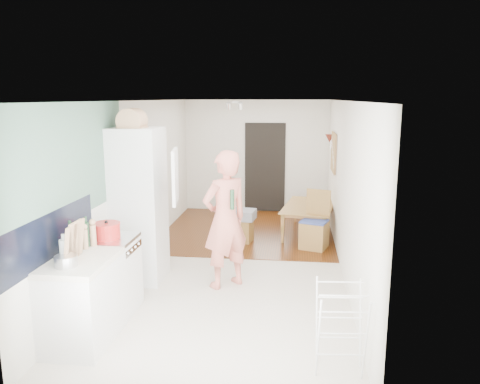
% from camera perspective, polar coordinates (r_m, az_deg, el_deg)
% --- Properties ---
extents(room_shell, '(3.20, 7.00, 2.50)m').
position_cam_1_polar(room_shell, '(7.06, -0.44, 0.87)').
color(room_shell, white).
rests_on(room_shell, ground).
extents(floor, '(3.20, 7.00, 0.01)m').
position_cam_1_polar(floor, '(7.39, -0.42, -8.70)').
color(floor, beige).
rests_on(floor, ground).
extents(wood_floor_overlay, '(3.20, 3.30, 0.01)m').
position_cam_1_polar(wood_floor_overlay, '(9.14, 1.05, -4.69)').
color(wood_floor_overlay, '#562609').
rests_on(wood_floor_overlay, room_shell).
extents(sage_wall_panel, '(0.02, 3.00, 1.30)m').
position_cam_1_polar(sage_wall_panel, '(5.52, -19.86, 3.52)').
color(sage_wall_panel, slate).
rests_on(sage_wall_panel, room_shell).
extents(tile_splashback, '(0.02, 1.90, 0.50)m').
position_cam_1_polar(tile_splashback, '(5.18, -21.99, -5.06)').
color(tile_splashback, black).
rests_on(tile_splashback, room_shell).
extents(doorway_recess, '(0.90, 0.04, 2.00)m').
position_cam_1_polar(doorway_recess, '(10.50, 3.06, 2.97)').
color(doorway_recess, black).
rests_on(doorway_recess, room_shell).
extents(base_cabinet, '(0.60, 0.90, 0.86)m').
position_cam_1_polar(base_cabinet, '(5.29, -18.62, -12.76)').
color(base_cabinet, silver).
rests_on(base_cabinet, room_shell).
extents(worktop, '(0.62, 0.92, 0.06)m').
position_cam_1_polar(worktop, '(5.13, -18.95, -8.05)').
color(worktop, silver).
rests_on(worktop, room_shell).
extents(range_cooker, '(0.60, 0.60, 0.88)m').
position_cam_1_polar(range_cooker, '(5.92, -15.51, -9.84)').
color(range_cooker, silver).
rests_on(range_cooker, room_shell).
extents(cooker_top, '(0.60, 0.60, 0.04)m').
position_cam_1_polar(cooker_top, '(5.77, -15.75, -5.57)').
color(cooker_top, silver).
rests_on(cooker_top, room_shell).
extents(fridge_housing, '(0.66, 0.66, 2.15)m').
position_cam_1_polar(fridge_housing, '(6.64, -12.25, -1.63)').
color(fridge_housing, silver).
rests_on(fridge_housing, room_shell).
extents(fridge_door, '(0.14, 0.56, 0.70)m').
position_cam_1_polar(fridge_door, '(6.09, -7.92, 1.92)').
color(fridge_door, silver).
rests_on(fridge_door, room_shell).
extents(fridge_interior, '(0.02, 0.52, 0.66)m').
position_cam_1_polar(fridge_interior, '(6.45, -9.82, 2.40)').
color(fridge_interior, white).
rests_on(fridge_interior, room_shell).
extents(pinboard, '(0.03, 0.90, 0.70)m').
position_cam_1_polar(pinboard, '(8.87, 11.37, 4.78)').
color(pinboard, tan).
rests_on(pinboard, room_shell).
extents(pinboard_frame, '(0.00, 0.94, 0.74)m').
position_cam_1_polar(pinboard_frame, '(8.87, 11.27, 4.78)').
color(pinboard_frame, '#A36F3A').
rests_on(pinboard_frame, room_shell).
extents(wall_sconce, '(0.18, 0.18, 0.16)m').
position_cam_1_polar(wall_sconce, '(9.49, 10.88, 6.43)').
color(wall_sconce, maroon).
rests_on(wall_sconce, room_shell).
extents(person, '(0.96, 0.93, 2.21)m').
position_cam_1_polar(person, '(6.24, -1.82, -1.90)').
color(person, '#DF7866').
rests_on(person, floor).
extents(dining_table, '(0.94, 1.44, 0.47)m').
position_cam_1_polar(dining_table, '(8.95, 8.52, -3.64)').
color(dining_table, '#A36F3A').
rests_on(dining_table, floor).
extents(dining_chair, '(0.53, 0.53, 1.00)m').
position_cam_1_polar(dining_chair, '(8.04, 9.07, -3.43)').
color(dining_chair, '#A36F3A').
rests_on(dining_chair, floor).
extents(stool, '(0.38, 0.38, 0.42)m').
position_cam_1_polar(stool, '(8.39, 0.36, -4.73)').
color(stool, '#A36F3A').
rests_on(stool, floor).
extents(grey_drape, '(0.43, 0.43, 0.17)m').
position_cam_1_polar(grey_drape, '(8.30, 0.48, -2.79)').
color(grey_drape, gray).
rests_on(grey_drape, stool).
extents(drying_rack, '(0.47, 0.43, 0.85)m').
position_cam_1_polar(drying_rack, '(4.63, 12.13, -16.07)').
color(drying_rack, silver).
rests_on(drying_rack, floor).
extents(bread_bin, '(0.41, 0.39, 0.18)m').
position_cam_1_polar(bread_bin, '(6.41, -13.02, 8.44)').
color(bread_bin, tan).
rests_on(bread_bin, fridge_housing).
extents(red_casserole, '(0.35, 0.35, 0.19)m').
position_cam_1_polar(red_casserole, '(5.72, -15.94, -4.54)').
color(red_casserole, red).
rests_on(red_casserole, cooker_top).
extents(steel_pan, '(0.26, 0.26, 0.11)m').
position_cam_1_polar(steel_pan, '(4.93, -20.45, -7.89)').
color(steel_pan, silver).
rests_on(steel_pan, worktop).
extents(held_bottle, '(0.06, 0.06, 0.26)m').
position_cam_1_polar(held_bottle, '(6.09, -0.96, -0.93)').
color(held_bottle, '#1D3E24').
rests_on(held_bottle, person).
extents(bottle_a, '(0.09, 0.09, 0.30)m').
position_cam_1_polar(bottle_a, '(5.21, -19.90, -5.70)').
color(bottle_a, '#1D3E24').
rests_on(bottle_a, worktop).
extents(bottle_b, '(0.07, 0.07, 0.27)m').
position_cam_1_polar(bottle_b, '(5.47, -18.21, -4.95)').
color(bottle_b, '#1D3E24').
rests_on(bottle_b, worktop).
extents(bottle_c, '(0.12, 0.12, 0.24)m').
position_cam_1_polar(bottle_c, '(5.03, -20.60, -6.77)').
color(bottle_c, silver).
rests_on(bottle_c, worktop).
extents(pepper_mill_front, '(0.07, 0.07, 0.22)m').
position_cam_1_polar(pepper_mill_front, '(5.39, -18.37, -5.49)').
color(pepper_mill_front, tan).
rests_on(pepper_mill_front, worktop).
extents(pepper_mill_back, '(0.08, 0.08, 0.24)m').
position_cam_1_polar(pepper_mill_back, '(5.47, -17.47, -5.07)').
color(pepper_mill_back, tan).
rests_on(pepper_mill_back, worktop).
extents(chopping_boards, '(0.04, 0.30, 0.40)m').
position_cam_1_polar(chopping_boards, '(5.04, -19.58, -5.63)').
color(chopping_boards, tan).
rests_on(chopping_boards, worktop).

